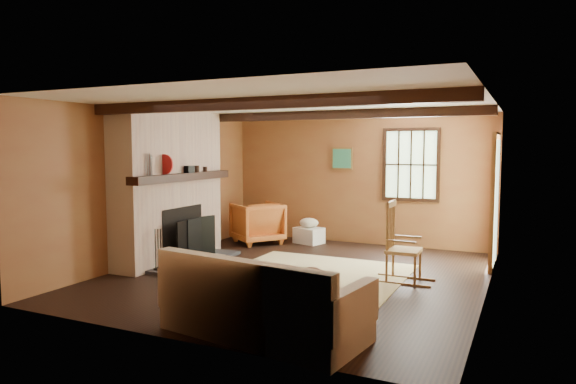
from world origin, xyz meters
The scene contains 10 objects.
ground centered at (0.00, 0.00, 0.00)m, with size 5.50×5.50×0.00m, color black.
room_envelope centered at (0.22, 0.26, 1.63)m, with size 5.02×5.52×2.44m.
fireplace centered at (-2.23, 0.00, 1.10)m, with size 1.02×2.30×2.40m.
rug centered at (0.20, -0.20, 0.00)m, with size 2.50×3.00×0.01m, color beige.
rocking_chair centered at (1.39, 0.29, 0.46)m, with size 0.80×0.45×1.10m.
sofa centered at (0.65, -2.32, 0.29)m, with size 2.10×1.17×0.81m.
firewood_pile centered at (-2.09, 2.60, 0.12)m, with size 0.67×0.12×0.24m.
laundry_basket centered at (-0.80, 2.30, 0.15)m, with size 0.50×0.38×0.30m, color white.
basket_pillow centered at (-0.80, 2.30, 0.39)m, with size 0.37×0.29×0.18m, color white.
armchair centered at (-1.70, 1.91, 0.39)m, with size 0.83×0.85×0.78m, color #BF6026.
Camera 1 is at (2.92, -6.55, 1.81)m, focal length 32.00 mm.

